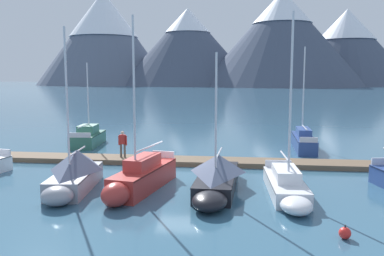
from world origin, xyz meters
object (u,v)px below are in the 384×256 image
at_px(sailboat_end_of_dock, 303,140).
at_px(person_on_dock, 123,142).
at_px(sailboat_mid_dock_starboard, 140,177).
at_px(sailboat_outer_slip, 287,186).
at_px(sailboat_mid_dock_port, 74,172).
at_px(mooring_buoy_channel_marker, 345,233).
at_px(sailboat_far_berth, 217,175).
at_px(sailboat_second_berth, 89,137).

height_order(sailboat_end_of_dock, person_on_dock, sailboat_end_of_dock).
distance_m(sailboat_mid_dock_starboard, sailboat_outer_slip, 6.86).
height_order(sailboat_mid_dock_port, mooring_buoy_channel_marker, sailboat_mid_dock_port).
bearing_deg(sailboat_far_berth, sailboat_mid_dock_starboard, -171.36).
bearing_deg(sailboat_mid_dock_starboard, sailboat_end_of_dock, 53.08).
height_order(sailboat_far_berth, sailboat_end_of_dock, sailboat_end_of_dock).
relative_size(sailboat_second_berth, sailboat_outer_slip, 0.79).
xyz_separation_m(sailboat_mid_dock_starboard, sailboat_far_berth, (3.63, 0.55, 0.08)).
distance_m(sailboat_second_berth, person_on_dock, 7.64).
height_order(sailboat_outer_slip, sailboat_end_of_dock, sailboat_outer_slip).
relative_size(sailboat_far_berth, person_on_dock, 4.21).
bearing_deg(sailboat_mid_dock_starboard, mooring_buoy_channel_marker, -31.11).
bearing_deg(sailboat_far_berth, mooring_buoy_channel_marker, -50.34).
distance_m(sailboat_second_berth, sailboat_outer_slip, 18.96).
height_order(sailboat_second_berth, sailboat_mid_dock_starboard, sailboat_mid_dock_starboard).
height_order(sailboat_outer_slip, person_on_dock, sailboat_outer_slip).
relative_size(sailboat_outer_slip, mooring_buoy_channel_marker, 16.75).
xyz_separation_m(sailboat_mid_dock_starboard, sailboat_outer_slip, (6.85, -0.15, -0.18)).
bearing_deg(person_on_dock, sailboat_mid_dock_starboard, -67.99).
bearing_deg(mooring_buoy_channel_marker, sailboat_second_berth, 130.90).
bearing_deg(sailboat_outer_slip, sailboat_second_berth, 137.37).
relative_size(sailboat_end_of_dock, mooring_buoy_channel_marker, 15.63).
relative_size(sailboat_outer_slip, sailboat_end_of_dock, 1.07).
bearing_deg(sailboat_far_berth, sailboat_second_berth, 131.45).
distance_m(sailboat_outer_slip, sailboat_end_of_dock, 13.33).
bearing_deg(sailboat_mid_dock_port, sailboat_outer_slip, -0.56).
bearing_deg(sailboat_outer_slip, sailboat_mid_dock_starboard, 178.77).
height_order(sailboat_mid_dock_port, person_on_dock, sailboat_mid_dock_port).
bearing_deg(sailboat_outer_slip, sailboat_end_of_dock, 77.77).
bearing_deg(sailboat_mid_dock_port, sailboat_end_of_dock, 45.08).
bearing_deg(sailboat_second_berth, mooring_buoy_channel_marker, -49.10).
bearing_deg(sailboat_end_of_dock, sailboat_outer_slip, -102.23).
height_order(sailboat_mid_dock_port, sailboat_end_of_dock, sailboat_end_of_dock).
height_order(sailboat_mid_dock_port, sailboat_mid_dock_starboard, sailboat_mid_dock_starboard).
height_order(sailboat_mid_dock_starboard, sailboat_outer_slip, sailboat_outer_slip).
bearing_deg(sailboat_mid_dock_starboard, sailboat_far_berth, 8.64).
bearing_deg(sailboat_second_berth, sailboat_mid_dock_starboard, -60.80).
distance_m(sailboat_far_berth, person_on_dock, 8.66).
distance_m(sailboat_second_berth, sailboat_mid_dock_port, 13.32).
bearing_deg(sailboat_end_of_dock, sailboat_mid_dock_port, -134.92).
bearing_deg(sailboat_mid_dock_port, sailboat_mid_dock_starboard, 0.88).
xyz_separation_m(sailboat_second_berth, sailboat_mid_dock_port, (3.87, -12.74, 0.26)).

